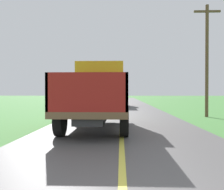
{
  "coord_description": "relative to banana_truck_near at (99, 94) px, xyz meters",
  "views": [
    {
      "loc": [
        -0.03,
        -1.37,
        1.54
      ],
      "look_at": [
        -0.42,
        9.75,
        1.4
      ],
      "focal_mm": 39.64,
      "sensor_mm": 36.0,
      "label": 1
    }
  ],
  "objects": [
    {
      "name": "utility_pole_roadside",
      "position": [
        6.22,
        4.96,
        2.22
      ],
      "size": [
        1.6,
        0.2,
        6.88
      ],
      "color": "brown",
      "rests_on": "ground"
    },
    {
      "name": "banana_truck_far",
      "position": [
        0.2,
        15.63,
        0.03
      ],
      "size": [
        2.38,
        5.81,
        2.8
      ],
      "color": "#2D2D30",
      "rests_on": "road_surface"
    },
    {
      "name": "banana_truck_near",
      "position": [
        0.0,
        0.0,
        0.0
      ],
      "size": [
        2.38,
        5.82,
        2.8
      ],
      "color": "#2D2D30",
      "rests_on": "road_surface"
    }
  ]
}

